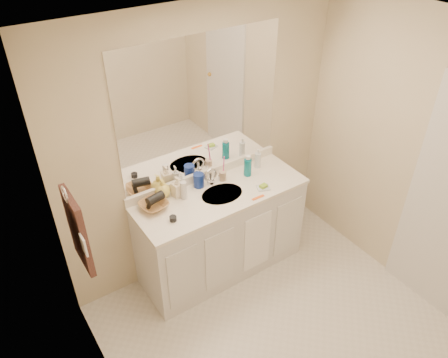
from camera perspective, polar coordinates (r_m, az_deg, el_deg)
floor at (r=3.80m, az=8.79°, el=-20.40°), size 2.60×2.60×0.00m
ceiling at (r=2.30m, az=14.24°, el=16.22°), size 2.60×2.60×0.02m
wall_back at (r=3.73m, az=-2.79°, el=4.27°), size 2.60×0.02×2.40m
wall_left at (r=2.42m, az=-13.44°, el=-18.20°), size 0.02×2.60×2.40m
wall_right at (r=3.79m, az=25.35°, el=1.14°), size 0.02×2.60×2.40m
vanity_cabinet at (r=4.00m, az=-0.40°, el=-7.01°), size 1.50×0.55×0.85m
countertop at (r=3.72m, az=-0.43°, el=-1.97°), size 1.52×0.57×0.03m
backsplash at (r=3.87m, az=-2.56°, el=0.60°), size 1.52×0.03×0.08m
sink_basin at (r=3.71m, az=-0.26°, el=-2.09°), size 0.37×0.37×0.02m
faucet at (r=3.79m, az=-1.77°, el=0.08°), size 0.02×0.02×0.11m
mirror at (r=3.56m, az=-2.91°, el=9.22°), size 1.48×0.01×1.20m
blue_mug at (r=3.76m, az=-3.33°, el=-0.15°), size 0.12×0.12×0.13m
tan_cup at (r=3.84m, az=-0.17°, el=0.42°), size 0.07×0.07×0.09m
toothbrush at (r=3.79m, az=-0.04°, el=1.79°), size 0.02×0.04×0.20m
mouthwash_bottle at (r=3.89m, az=3.11°, el=1.53°), size 0.09×0.09×0.16m
clear_pump_bottle at (r=4.01m, az=4.41°, el=2.46°), size 0.07×0.07×0.15m
soap_dish at (r=3.77m, az=5.16°, el=-1.13°), size 0.13×0.12×0.01m
green_soap at (r=3.76m, az=5.18°, el=-0.91°), size 0.07×0.05×0.02m
orange_comb at (r=3.67m, az=4.47°, el=-2.42°), size 0.12×0.03×0.00m
dark_jar at (r=3.44m, az=-6.68°, el=-5.16°), size 0.06×0.06×0.04m
extra_white_bottle at (r=3.62m, az=-5.30°, el=-1.49°), size 0.06×0.06×0.16m
soap_bottle_white at (r=3.71m, az=-5.58°, el=-0.33°), size 0.08×0.08×0.18m
soap_bottle_cream at (r=3.65m, az=-6.13°, el=-0.99°), size 0.09×0.09×0.18m
soap_bottle_yellow at (r=3.66m, az=-8.07°, el=-1.19°), size 0.16×0.16×0.17m
wicker_basket at (r=3.58m, az=-9.17°, el=-3.41°), size 0.26×0.26×0.05m
hair_dryer at (r=3.54m, az=-8.97°, el=-2.51°), size 0.16×0.10×0.07m
towel_ring at (r=2.75m, az=-20.08°, el=-1.90°), size 0.01×0.11×0.11m
hand_towel at (r=2.93m, az=-18.55°, el=-6.48°), size 0.04×0.32×0.55m
switch_plate at (r=2.74m, az=-17.86°, el=-8.21°), size 0.01×0.08×0.13m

